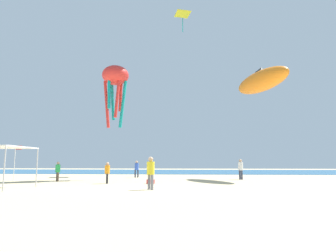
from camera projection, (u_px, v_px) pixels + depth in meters
ground at (134, 189)px, 17.06m from camera, size 110.00×110.00×0.10m
ocean_strip at (170, 171)px, 48.54m from camera, size 110.00×24.35×0.03m
canopy_tent at (0, 148)px, 17.06m from camera, size 3.05×3.36×2.52m
person_near_tent at (151, 170)px, 16.21m from camera, size 0.45×0.45×1.88m
person_leftmost at (137, 168)px, 29.32m from camera, size 0.41×0.41×1.73m
person_central at (58, 170)px, 23.34m from camera, size 0.38×0.38×1.62m
person_rightmost at (107, 171)px, 20.89m from camera, size 0.37×0.40×1.58m
person_far_shore at (241, 168)px, 25.77m from camera, size 0.44×0.47×1.85m
banner_flag at (16, 159)px, 24.75m from camera, size 0.61×0.06×3.04m
cooler_box at (151, 181)px, 20.58m from camera, size 0.57×0.37×0.35m
kite_diamond_yellow at (183, 15)px, 38.53m from camera, size 2.43×2.43×2.66m
kite_octopus_red at (115, 79)px, 26.88m from camera, size 3.45×3.45×5.99m
kite_inflatable_orange at (261, 81)px, 27.14m from camera, size 5.19×7.37×2.83m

